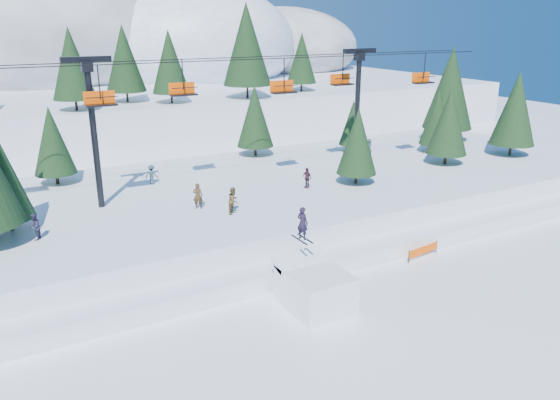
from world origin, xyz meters
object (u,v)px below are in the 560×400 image
banner_near (423,250)px  banner_far (403,245)px  jump_kicker (314,286)px  chairlift (239,99)px

banner_near → banner_far: same height
jump_kicker → chairlift: (2.92, 15.47, 8.14)m
jump_kicker → banner_far: bearing=19.8°
jump_kicker → banner_far: jump_kicker is taller
banner_near → banner_far: (-0.53, 1.42, 0.00)m
jump_kicker → banner_near: 9.94m
banner_far → banner_near: bearing=-69.6°
chairlift → banner_near: size_ratio=16.23×
chairlift → banner_near: (6.82, -13.57, -8.78)m
chairlift → banner_near: 17.54m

